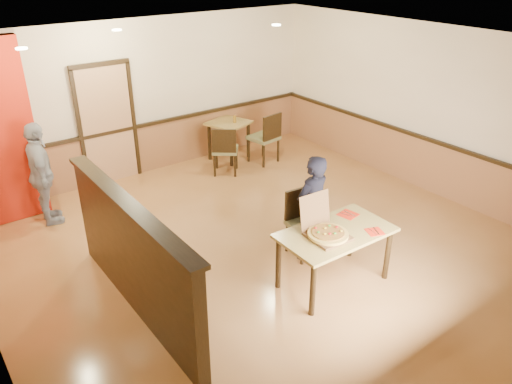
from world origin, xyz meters
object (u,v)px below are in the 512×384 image
(main_table, at_px, (335,239))
(passerby, at_px, (42,175))
(pizza_box, at_px, (325,231))
(diner_chair, at_px, (304,220))
(diner, at_px, (312,209))
(side_table, at_px, (229,131))
(side_chair_right, at_px, (266,136))
(condiment, at_px, (235,119))
(side_chair_left, at_px, (225,149))

(main_table, bearing_deg, passerby, 124.47)
(passerby, height_order, pizza_box, passerby)
(diner_chair, relative_size, diner, 0.62)
(side_table, xyz_separation_m, pizza_box, (-1.45, -4.25, 0.23))
(passerby, bearing_deg, side_chair_right, -83.80)
(diner_chair, distance_m, side_table, 3.65)
(main_table, height_order, pizza_box, pizza_box)
(passerby, height_order, condiment, passerby)
(diner_chair, bearing_deg, side_chair_right, 68.27)
(side_chair_right, bearing_deg, side_chair_left, -9.96)
(diner_chair, xyz_separation_m, condiment, (1.18, 3.38, 0.33))
(side_table, xyz_separation_m, diner, (-1.11, -3.63, 0.16))
(diner_chair, xyz_separation_m, side_chair_right, (1.56, 2.86, 0.05))
(main_table, height_order, side_table, side_table)
(pizza_box, xyz_separation_m, condiment, (1.53, 4.15, 0.02))
(side_table, distance_m, condiment, 0.28)
(side_chair_left, height_order, condiment, side_chair_left)
(side_chair_right, height_order, diner, diner)
(side_chair_right, height_order, side_table, side_chair_right)
(side_chair_left, relative_size, passerby, 0.58)
(side_table, height_order, diner, diner)
(side_chair_left, xyz_separation_m, passerby, (-3.21, 0.12, 0.30))
(side_table, distance_m, pizza_box, 4.50)
(diner_chair, height_order, passerby, passerby)
(passerby, bearing_deg, side_chair_left, -83.99)
(diner, relative_size, condiment, 10.36)
(side_chair_left, bearing_deg, side_table, -90.76)
(main_table, height_order, diner, diner)
(main_table, distance_m, side_chair_left, 3.73)
(main_table, xyz_separation_m, diner_chair, (0.18, 0.77, -0.14))
(diner_chair, height_order, side_chair_right, side_chair_right)
(side_chair_right, distance_m, side_table, 0.78)
(diner_chair, height_order, diner, diner)
(side_table, height_order, passerby, passerby)
(diner, distance_m, condiment, 3.73)
(condiment, bearing_deg, side_table, 128.83)
(pizza_box, bearing_deg, diner_chair, 68.17)
(diner_chair, height_order, side_table, diner_chair)
(side_table, height_order, pizza_box, pizza_box)
(side_chair_right, bearing_deg, diner_chair, 52.66)
(diner_chair, height_order, pizza_box, pizza_box)
(condiment, bearing_deg, pizza_box, -110.29)
(diner_chair, distance_m, condiment, 3.60)
(side_chair_left, height_order, pizza_box, pizza_box)
(condiment, bearing_deg, side_chair_left, -138.66)
(main_table, distance_m, side_chair_right, 4.02)
(main_table, xyz_separation_m, side_chair_right, (1.74, 3.63, -0.09))
(main_table, bearing_deg, condiment, 73.58)
(side_chair_left, distance_m, side_table, 0.78)
(diner_chair, relative_size, passerby, 0.57)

